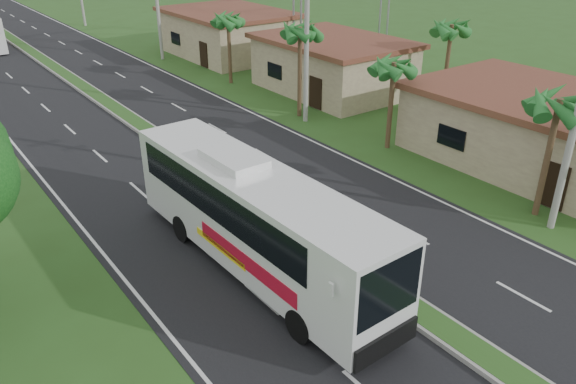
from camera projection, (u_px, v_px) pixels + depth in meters
ground at (454, 340)px, 16.61m from camera, size 180.00×180.00×0.00m
road_asphalt at (162, 141)px, 30.99m from camera, size 14.00×160.00×0.02m
median_strip at (162, 140)px, 30.95m from camera, size 1.20×160.00×0.18m
lane_edge_left at (36, 171)px, 27.43m from camera, size 0.12×160.00×0.01m
lane_edge_right at (262, 118)px, 34.56m from camera, size 0.12×160.00×0.01m
shop_near at (544, 130)px, 27.59m from camera, size 8.60×12.60×3.52m
shop_mid at (332, 65)px, 39.06m from camera, size 7.60×10.60×3.67m
shop_far at (228, 33)px, 49.10m from camera, size 8.60×11.60×3.82m
palm_verge_a at (559, 105)px, 21.45m from camera, size 2.40×2.40×5.45m
palm_verge_b at (394, 67)px, 28.30m from camera, size 2.40×2.40×5.05m
palm_verge_c at (300, 32)px, 32.68m from camera, size 2.40×2.40×5.85m
palm_verge_d at (228, 20)px, 39.67m from camera, size 2.40×2.40×5.25m
palm_behind_shop at (451, 29)px, 34.52m from camera, size 2.40×2.40×5.65m
utility_pole_b at (307, 14)px, 31.28m from camera, size 3.20×0.28×12.00m
coach_bus_main at (254, 213)px, 19.07m from camera, size 2.85×12.31×3.96m
motorcyclist at (310, 227)px, 20.89m from camera, size 1.93×1.19×2.34m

